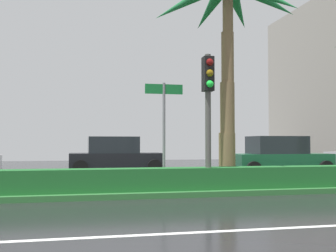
{
  "coord_description": "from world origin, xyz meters",
  "views": [
    {
      "loc": [
        -1.0,
        -4.38,
        1.43
      ],
      "look_at": [
        2.18,
        9.88,
        2.03
      ],
      "focal_mm": 44.17,
      "sensor_mm": 36.0,
      "label": 1
    }
  ],
  "objects_px": {
    "car_in_traffic_second": "(115,156)",
    "traffic_signal_median_right": "(208,96)",
    "palm_tree_centre": "(228,11)",
    "car_in_traffic_third": "(279,157)",
    "street_name_sign": "(164,120)"
  },
  "relations": [
    {
      "from": "palm_tree_centre",
      "to": "car_in_traffic_second",
      "type": "distance_m",
      "value": 9.12
    },
    {
      "from": "palm_tree_centre",
      "to": "street_name_sign",
      "type": "distance_m",
      "value": 4.25
    },
    {
      "from": "traffic_signal_median_right",
      "to": "car_in_traffic_second",
      "type": "bearing_deg",
      "value": 101.56
    },
    {
      "from": "street_name_sign",
      "to": "car_in_traffic_third",
      "type": "relative_size",
      "value": 0.7
    },
    {
      "from": "car_in_traffic_second",
      "to": "car_in_traffic_third",
      "type": "relative_size",
      "value": 1.0
    },
    {
      "from": "traffic_signal_median_right",
      "to": "car_in_traffic_third",
      "type": "xyz_separation_m",
      "value": [
        5.12,
        5.76,
        -1.9
      ]
    },
    {
      "from": "palm_tree_centre",
      "to": "street_name_sign",
      "type": "relative_size",
      "value": 2.31
    },
    {
      "from": "palm_tree_centre",
      "to": "car_in_traffic_third",
      "type": "height_order",
      "value": "palm_tree_centre"
    },
    {
      "from": "traffic_signal_median_right",
      "to": "street_name_sign",
      "type": "relative_size",
      "value": 1.25
    },
    {
      "from": "car_in_traffic_second",
      "to": "traffic_signal_median_right",
      "type": "bearing_deg",
      "value": -78.44
    },
    {
      "from": "traffic_signal_median_right",
      "to": "street_name_sign",
      "type": "height_order",
      "value": "traffic_signal_median_right"
    },
    {
      "from": "street_name_sign",
      "to": "car_in_traffic_second",
      "type": "distance_m",
      "value": 8.03
    },
    {
      "from": "palm_tree_centre",
      "to": "traffic_signal_median_right",
      "type": "xyz_separation_m",
      "value": [
        -1.13,
        -1.38,
        -2.9
      ]
    },
    {
      "from": "traffic_signal_median_right",
      "to": "street_name_sign",
      "type": "bearing_deg",
      "value": 148.65
    },
    {
      "from": "palm_tree_centre",
      "to": "traffic_signal_median_right",
      "type": "distance_m",
      "value": 3.4
    }
  ]
}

